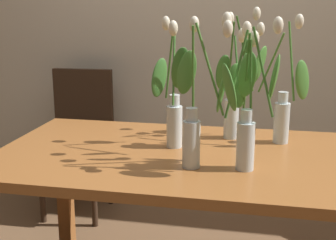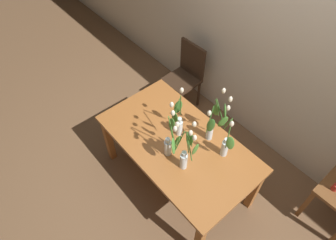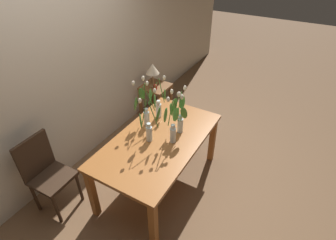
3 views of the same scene
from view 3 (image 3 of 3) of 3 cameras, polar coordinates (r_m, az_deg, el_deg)
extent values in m
plane|color=brown|center=(3.50, -1.82, -13.44)|extent=(18.00, 18.00, 0.00)
cube|color=beige|center=(3.41, -20.86, 10.97)|extent=(9.00, 0.10, 2.70)
cube|color=#A3602D|center=(3.00, -2.07, -4.35)|extent=(1.60, 0.90, 0.04)
cube|color=#A3602D|center=(2.72, -3.18, -21.88)|extent=(0.07, 0.07, 0.70)
cube|color=#A3602D|center=(3.62, 9.55, -4.27)|extent=(0.07, 0.07, 0.70)
cube|color=#A3602D|center=(3.06, -16.04, -14.93)|extent=(0.07, 0.07, 0.70)
cube|color=#A3602D|center=(3.88, -1.12, -0.64)|extent=(0.07, 0.07, 0.70)
cylinder|color=silver|center=(3.03, 2.65, -1.15)|extent=(0.07, 0.07, 0.18)
cylinder|color=silver|center=(2.97, 2.71, 0.64)|extent=(0.04, 0.04, 0.05)
cylinder|color=silver|center=(3.05, 2.64, -1.60)|extent=(0.06, 0.06, 0.11)
cylinder|color=#3D752D|center=(2.92, 3.22, 3.72)|extent=(0.09, 0.01, 0.32)
ellipsoid|color=#F2E5C6|center=(2.87, 3.69, 6.92)|extent=(0.04, 0.04, 0.06)
ellipsoid|color=#4C8E38|center=(2.97, 3.05, 3.90)|extent=(0.05, 0.07, 0.17)
cylinder|color=#3D752D|center=(2.90, 1.70, 3.31)|extent=(0.02, 0.10, 0.30)
ellipsoid|color=#F2E5C6|center=(2.83, 0.81, 6.16)|extent=(0.04, 0.04, 0.06)
ellipsoid|color=#4C8E38|center=(2.92, 0.73, 2.27)|extent=(0.09, 0.05, 0.18)
cylinder|color=#3D752D|center=(2.84, 2.86, 2.63)|extent=(0.07, 0.05, 0.31)
ellipsoid|color=#F2E5C6|center=(2.72, 3.01, 4.99)|extent=(0.04, 0.04, 0.06)
ellipsoid|color=#4C8E38|center=(2.83, 3.46, 1.54)|extent=(0.09, 0.09, 0.18)
cylinder|color=#3D752D|center=(2.91, 2.43, 3.05)|extent=(0.02, 0.04, 0.28)
ellipsoid|color=#F2E5C6|center=(2.84, 2.26, 5.58)|extent=(0.04, 0.04, 0.06)
ellipsoid|color=#4C8E38|center=(2.91, 1.47, 3.27)|extent=(0.09, 0.05, 0.18)
cylinder|color=silver|center=(2.91, -4.10, -2.98)|extent=(0.07, 0.07, 0.18)
cylinder|color=silver|center=(2.84, -4.19, -1.16)|extent=(0.04, 0.04, 0.05)
cylinder|color=silver|center=(2.93, -4.07, -3.44)|extent=(0.06, 0.06, 0.11)
cylinder|color=#3D752D|center=(2.73, -3.15, 1.07)|extent=(0.02, 0.11, 0.30)
ellipsoid|color=#F2E5C6|center=(2.63, -2.20, 3.62)|extent=(0.04, 0.04, 0.06)
ellipsoid|color=#427F33|center=(2.74, -2.12, 1.22)|extent=(0.10, 0.06, 0.18)
cylinder|color=#3D752D|center=(2.75, -5.21, 1.36)|extent=(0.05, 0.06, 0.32)
ellipsoid|color=#F2E5C6|center=(2.66, -6.11, 4.17)|extent=(0.04, 0.04, 0.06)
ellipsoid|color=#427F33|center=(2.76, -5.92, -0.22)|extent=(0.09, 0.09, 0.18)
cylinder|color=silver|center=(3.29, -2.04, 2.12)|extent=(0.07, 0.07, 0.18)
cylinder|color=silver|center=(3.23, -2.08, 3.82)|extent=(0.04, 0.04, 0.05)
cylinder|color=silver|center=(3.31, -2.03, 1.68)|extent=(0.06, 0.06, 0.11)
cylinder|color=#478433|center=(3.13, -3.35, 5.74)|extent=(0.10, 0.08, 0.27)
ellipsoid|color=#F2E5C6|center=(3.04, -4.56, 7.89)|extent=(0.04, 0.04, 0.06)
ellipsoid|color=#4C8E38|center=(3.10, -3.86, 5.25)|extent=(0.10, 0.09, 0.18)
cylinder|color=#478433|center=(3.15, -1.40, 6.36)|extent=(0.05, 0.06, 0.33)
ellipsoid|color=#F2E5C6|center=(3.07, -0.84, 9.11)|extent=(0.04, 0.04, 0.06)
ellipsoid|color=#4C8E38|center=(3.21, -0.68, 5.49)|extent=(0.09, 0.07, 0.18)
cylinder|color=silver|center=(2.89, 1.07, -3.29)|extent=(0.07, 0.07, 0.18)
cylinder|color=silver|center=(2.82, 1.09, -1.47)|extent=(0.04, 0.04, 0.05)
cylinder|color=silver|center=(2.91, 1.06, -3.75)|extent=(0.06, 0.06, 0.11)
cylinder|color=#478433|center=(2.77, 1.80, 1.99)|extent=(0.11, 0.01, 0.33)
ellipsoid|color=#F2E5C6|center=(2.72, 2.46, 5.58)|extent=(0.04, 0.04, 0.06)
ellipsoid|color=#4C8E38|center=(2.85, 1.70, 1.20)|extent=(0.05, 0.09, 0.18)
cylinder|color=#478433|center=(2.74, 0.49, 1.40)|extent=(0.01, 0.06, 0.33)
ellipsoid|color=#F2E5C6|center=(2.66, 0.03, 4.47)|extent=(0.04, 0.04, 0.06)
ellipsoid|color=#4C8E38|center=(2.74, -0.54, 1.07)|extent=(0.10, 0.03, 0.18)
cylinder|color=silver|center=(3.15, -4.64, 0.33)|extent=(0.07, 0.07, 0.18)
cylinder|color=silver|center=(3.09, -4.74, 2.08)|extent=(0.04, 0.04, 0.05)
cylinder|color=silver|center=(3.17, -4.61, -0.11)|extent=(0.06, 0.06, 0.11)
cylinder|color=#3D752D|center=(3.00, -3.76, 4.09)|extent=(0.04, 0.10, 0.26)
ellipsoid|color=#F2E5C6|center=(2.92, -2.89, 6.32)|extent=(0.04, 0.04, 0.06)
ellipsoid|color=#427F33|center=(3.03, -2.87, 4.02)|extent=(0.09, 0.06, 0.18)
cylinder|color=#3D752D|center=(3.05, -5.08, 5.49)|extent=(0.09, 0.08, 0.35)
ellipsoid|color=#F2E5C6|center=(3.02, -5.41, 8.98)|extent=(0.04, 0.04, 0.06)
ellipsoid|color=#427F33|center=(3.09, -5.70, 5.69)|extent=(0.10, 0.07, 0.18)
cylinder|color=#3D752D|center=(3.03, -6.17, 4.90)|extent=(0.03, 0.13, 0.32)
ellipsoid|color=#F2E5C6|center=(2.97, -7.53, 7.88)|extent=(0.04, 0.04, 0.06)
ellipsoid|color=#427F33|center=(3.06, -7.00, 3.46)|extent=(0.09, 0.05, 0.18)
cube|color=#382619|center=(3.21, -23.71, -11.42)|extent=(0.41, 0.41, 0.04)
cylinder|color=#382619|center=(3.33, -18.60, -13.63)|extent=(0.04, 0.04, 0.43)
cylinder|color=#382619|center=(3.22, -22.90, -17.37)|extent=(0.04, 0.04, 0.43)
cylinder|color=#382619|center=(3.54, -22.61, -11.29)|extent=(0.04, 0.04, 0.43)
cylinder|color=#382619|center=(3.43, -26.80, -14.66)|extent=(0.04, 0.04, 0.43)
cube|color=#382619|center=(3.17, -26.91, -6.93)|extent=(0.40, 0.05, 0.46)
cube|color=brown|center=(4.45, -2.72, 7.21)|extent=(0.44, 0.44, 0.04)
cube|color=brown|center=(4.37, -1.84, 2.42)|extent=(0.04, 0.04, 0.51)
cube|color=brown|center=(4.64, 0.61, 4.64)|extent=(0.04, 0.04, 0.51)
cube|color=brown|center=(4.55, -5.93, 3.71)|extent=(0.04, 0.04, 0.51)
cube|color=brown|center=(4.82, -3.34, 5.79)|extent=(0.04, 0.04, 0.51)
cylinder|color=olive|center=(4.42, -3.24, 7.36)|extent=(0.12, 0.12, 0.02)
cylinder|color=olive|center=(4.37, -3.29, 8.74)|extent=(0.02, 0.02, 0.22)
cone|color=beige|center=(4.28, -3.38, 11.01)|extent=(0.22, 0.22, 0.16)
cylinder|color=#B72D23|center=(4.33, -2.77, 7.14)|extent=(0.06, 0.06, 0.07)
camera|label=1|loc=(2.63, 37.11, -2.23)|focal=49.04mm
camera|label=2|loc=(3.18, 36.91, 37.96)|focal=31.44mm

